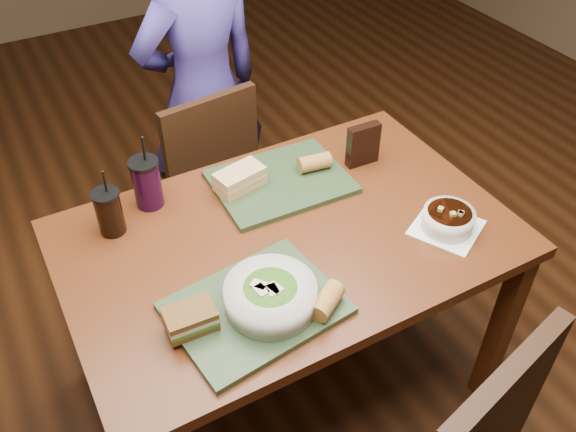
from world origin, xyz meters
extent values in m
plane|color=#381C0B|center=(0.00, 0.00, 0.00)|extent=(6.00, 6.00, 0.00)
cube|color=#502510|center=(0.60, -0.38, 0.35)|extent=(0.06, 0.06, 0.71)
cube|color=#502510|center=(-0.60, 0.38, 0.35)|extent=(0.06, 0.06, 0.71)
cube|color=#502510|center=(0.60, 0.38, 0.35)|extent=(0.06, 0.06, 0.71)
cube|color=#502510|center=(0.00, 0.00, 0.73)|extent=(1.30, 0.85, 0.04)
cube|color=black|center=(0.02, 0.79, 0.41)|extent=(0.42, 0.42, 0.04)
cube|color=black|center=(0.02, 0.62, 0.65)|extent=(0.38, 0.08, 0.45)
cube|color=black|center=(-0.14, 0.63, 0.20)|extent=(0.04, 0.04, 0.39)
cube|color=black|center=(0.19, 0.63, 0.20)|extent=(0.04, 0.04, 0.39)
cube|color=black|center=(-0.14, 0.96, 0.20)|extent=(0.04, 0.04, 0.39)
cube|color=black|center=(0.19, 0.96, 0.20)|extent=(0.04, 0.04, 0.39)
imported|color=navy|center=(0.11, 0.89, 0.74)|extent=(0.59, 0.43, 1.49)
cube|color=#273B21|center=(-0.21, -0.21, 0.76)|extent=(0.45, 0.37, 0.02)
cube|color=#273B21|center=(0.09, 0.22, 0.76)|extent=(0.43, 0.33, 0.02)
cylinder|color=silver|center=(-0.18, -0.23, 0.80)|extent=(0.24, 0.24, 0.07)
ellipsoid|color=#427219|center=(-0.18, -0.23, 0.82)|extent=(0.19, 0.19, 0.06)
cube|color=beige|center=(-0.17, -0.24, 0.84)|extent=(0.04, 0.05, 0.01)
cube|color=beige|center=(-0.20, -0.22, 0.84)|extent=(0.05, 0.05, 0.01)
cube|color=beige|center=(-0.18, -0.25, 0.84)|extent=(0.03, 0.04, 0.01)
cube|color=beige|center=(-0.21, -0.23, 0.84)|extent=(0.03, 0.04, 0.01)
cube|color=white|center=(0.42, -0.21, 0.75)|extent=(0.25, 0.25, 0.00)
cylinder|color=silver|center=(0.42, -0.21, 0.78)|extent=(0.15, 0.15, 0.06)
cylinder|color=black|center=(0.42, -0.21, 0.81)|extent=(0.13, 0.13, 0.01)
cube|color=#B28947|center=(0.42, -0.22, 0.82)|extent=(0.02, 0.02, 0.01)
cube|color=#B28947|center=(0.44, -0.23, 0.82)|extent=(0.02, 0.02, 0.01)
cube|color=#B28947|center=(0.44, -0.23, 0.82)|extent=(0.02, 0.02, 0.01)
cube|color=#B28947|center=(0.40, -0.19, 0.82)|extent=(0.02, 0.02, 0.01)
cube|color=#593819|center=(-0.38, -0.20, 0.78)|extent=(0.13, 0.09, 0.02)
cube|color=#3F721E|center=(-0.38, -0.20, 0.79)|extent=(0.13, 0.09, 0.01)
cube|color=beige|center=(-0.38, -0.20, 0.80)|extent=(0.13, 0.09, 0.01)
cube|color=#593819|center=(-0.38, -0.20, 0.82)|extent=(0.13, 0.09, 0.02)
cube|color=tan|center=(-0.03, 0.25, 0.78)|extent=(0.17, 0.12, 0.02)
cube|color=orange|center=(-0.03, 0.25, 0.79)|extent=(0.17, 0.12, 0.01)
cube|color=beige|center=(-0.03, 0.25, 0.80)|extent=(0.17, 0.12, 0.01)
cube|color=tan|center=(-0.03, 0.25, 0.82)|extent=(0.17, 0.12, 0.02)
cylinder|color=#AD7533|center=(-0.06, -0.31, 0.79)|extent=(0.12, 0.10, 0.05)
cylinder|color=#AD7533|center=(0.22, 0.22, 0.79)|extent=(0.11, 0.07, 0.05)
cylinder|color=black|center=(-0.44, 0.26, 0.82)|extent=(0.08, 0.08, 0.13)
cylinder|color=black|center=(-0.44, 0.26, 0.89)|extent=(0.08, 0.08, 0.01)
cylinder|color=black|center=(-0.43, 0.26, 0.93)|extent=(0.01, 0.02, 0.09)
cylinder|color=black|center=(-0.31, 0.33, 0.83)|extent=(0.09, 0.09, 0.15)
cylinder|color=black|center=(-0.31, 0.33, 0.91)|extent=(0.09, 0.09, 0.01)
cylinder|color=black|center=(-0.30, 0.33, 0.95)|extent=(0.01, 0.02, 0.10)
cube|color=black|center=(0.39, 0.19, 0.82)|extent=(0.11, 0.04, 0.15)
camera|label=1|loc=(-0.64, -1.15, 1.97)|focal=38.00mm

